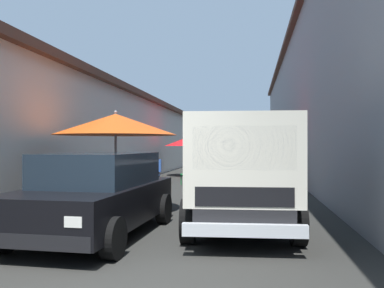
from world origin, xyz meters
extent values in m
plane|color=#282826|center=(13.50, 0.00, 0.00)|extent=(90.00, 90.00, 0.00)
cube|color=silver|center=(15.75, 6.96, 1.87)|extent=(49.50, 7.00, 3.75)
cube|color=#4C3328|center=(15.75, 6.96, 3.87)|extent=(49.80, 7.50, 0.24)
cube|color=gray|center=(15.75, -6.96, 3.47)|extent=(49.50, 7.00, 6.94)
cube|color=#4C3328|center=(15.75, -6.96, 7.06)|extent=(49.80, 7.50, 0.24)
cylinder|color=#9E9EA3|center=(11.94, -1.77, 1.08)|extent=(0.06, 0.06, 2.16)
cone|color=red|center=(11.94, -1.77, 1.91)|extent=(2.27, 2.27, 0.50)
sphere|color=#9E9EA3|center=(11.94, -1.77, 2.20)|extent=(0.07, 0.07, 0.07)
cube|color=olive|center=(11.95, -2.00, 0.42)|extent=(0.88, 0.67, 0.83)
sphere|color=orange|center=(11.72, -2.03, 0.88)|extent=(0.09, 0.09, 0.09)
sphere|color=orange|center=(11.95, -2.14, 0.88)|extent=(0.09, 0.09, 0.09)
sphere|color=orange|center=(11.80, -1.88, 0.88)|extent=(0.09, 0.09, 0.09)
cylinder|color=#9E9EA3|center=(16.58, 1.61, 1.02)|extent=(0.06, 0.06, 2.04)
cone|color=red|center=(16.58, 1.61, 1.80)|extent=(2.61, 2.61, 0.49)
sphere|color=#9E9EA3|center=(16.58, 1.61, 2.08)|extent=(0.07, 0.07, 0.07)
cube|color=olive|center=(16.57, 1.47, 0.40)|extent=(0.82, 0.59, 0.79)
sphere|color=orange|center=(16.34, 1.45, 0.89)|extent=(0.09, 0.09, 0.09)
sphere|color=orange|center=(16.51, 1.55, 0.84)|extent=(0.09, 0.09, 0.09)
sphere|color=orange|center=(16.52, 1.46, 0.84)|extent=(0.09, 0.09, 0.09)
cylinder|color=#9E9EA3|center=(5.17, 1.60, 1.16)|extent=(0.06, 0.06, 2.33)
cone|color=#D84C14|center=(5.17, 1.60, 2.08)|extent=(2.89, 2.89, 0.50)
sphere|color=#9E9EA3|center=(5.17, 1.60, 2.37)|extent=(0.07, 0.07, 0.07)
cube|color=brown|center=(5.00, 1.45, 0.37)|extent=(0.99, 0.70, 0.73)
sphere|color=orange|center=(4.95, 1.44, 0.78)|extent=(0.09, 0.09, 0.09)
sphere|color=orange|center=(5.29, 1.38, 0.78)|extent=(0.09, 0.09, 0.09)
sphere|color=orange|center=(5.24, 1.63, 0.78)|extent=(0.09, 0.09, 0.09)
sphere|color=orange|center=(5.21, 1.36, 0.83)|extent=(0.09, 0.09, 0.09)
sphere|color=orange|center=(4.76, 1.65, 0.78)|extent=(0.09, 0.09, 0.09)
sphere|color=orange|center=(4.91, 1.25, 0.78)|extent=(0.09, 0.09, 0.09)
cube|color=black|center=(2.83, 1.14, 0.57)|extent=(3.98, 1.91, 0.64)
cube|color=#19232D|center=(2.98, 1.13, 1.17)|extent=(2.41, 1.63, 0.56)
cube|color=black|center=(0.92, 1.23, 0.35)|extent=(0.18, 1.65, 0.20)
cube|color=silver|center=(0.87, 0.65, 0.63)|extent=(0.07, 0.24, 0.14)
cylinder|color=black|center=(1.46, 0.35, 0.30)|extent=(0.61, 0.23, 0.60)
cylinder|color=black|center=(1.54, 2.06, 0.30)|extent=(0.61, 0.23, 0.60)
cylinder|color=black|center=(4.11, 0.22, 0.30)|extent=(0.61, 0.23, 0.60)
cylinder|color=black|center=(4.19, 1.94, 0.30)|extent=(0.61, 0.23, 0.60)
cube|color=black|center=(4.22, -1.31, 0.50)|extent=(4.88, 1.75, 0.36)
cube|color=beige|center=(2.59, -1.41, 1.38)|extent=(1.63, 1.84, 1.40)
cube|color=#19232D|center=(1.86, -1.45, 1.55)|extent=(0.15, 1.47, 0.63)
cube|color=#19232D|center=(2.59, -1.41, 1.55)|extent=(1.15, 1.83, 0.45)
cube|color=black|center=(1.85, -1.45, 0.86)|extent=(0.14, 1.40, 0.28)
cube|color=silver|center=(1.77, -1.46, 0.40)|extent=(0.22, 1.75, 0.18)
cube|color=gray|center=(5.09, -2.09, 0.93)|extent=(3.16, 0.24, 0.50)
cube|color=gray|center=(4.99, -0.45, 0.93)|extent=(3.16, 0.24, 0.50)
cube|color=gray|center=(6.59, -1.18, 0.93)|extent=(0.16, 1.65, 0.50)
cylinder|color=black|center=(2.65, -2.28, 0.36)|extent=(0.73, 0.26, 0.72)
cylinder|color=black|center=(2.54, -0.54, 0.36)|extent=(0.73, 0.26, 0.72)
cylinder|color=black|center=(5.71, -2.10, 0.36)|extent=(0.73, 0.26, 0.72)
cylinder|color=black|center=(5.61, -0.36, 0.36)|extent=(0.73, 0.26, 0.72)
cylinder|color=navy|center=(16.47, -0.94, 0.38)|extent=(0.14, 0.14, 0.77)
cylinder|color=navy|center=(16.31, -0.92, 0.38)|extent=(0.14, 0.14, 0.77)
cube|color=#4C8C59|center=(16.39, -0.93, 1.06)|extent=(0.47, 0.25, 0.58)
sphere|color=tan|center=(16.39, -0.93, 1.45)|extent=(0.21, 0.21, 0.21)
cylinder|color=#4C8C59|center=(16.66, -0.96, 1.08)|extent=(0.08, 0.08, 0.52)
cylinder|color=#4C8C59|center=(16.12, -0.89, 1.08)|extent=(0.08, 0.08, 0.52)
cylinder|color=#232328|center=(15.56, 0.67, 0.38)|extent=(0.14, 0.14, 0.75)
cylinder|color=#232328|center=(15.41, 0.64, 0.38)|extent=(0.14, 0.14, 0.75)
cube|color=#4C8C59|center=(15.49, 0.66, 1.04)|extent=(0.47, 0.28, 0.57)
sphere|color=tan|center=(15.49, 0.66, 1.42)|extent=(0.21, 0.21, 0.21)
cylinder|color=#4C8C59|center=(15.75, 0.71, 1.07)|extent=(0.08, 0.08, 0.51)
cylinder|color=#4C8C59|center=(15.22, 0.60, 1.07)|extent=(0.08, 0.08, 0.51)
cylinder|color=black|center=(13.87, 2.65, 0.22)|extent=(0.44, 0.11, 0.44)
cylinder|color=black|center=(12.62, 2.60, 0.22)|extent=(0.44, 0.13, 0.44)
cube|color=#3359A5|center=(13.19, 2.62, 0.27)|extent=(0.91, 0.32, 0.08)
ellipsoid|color=black|center=(12.89, 2.61, 0.64)|extent=(0.57, 0.28, 0.20)
cube|color=#3359A5|center=(13.82, 2.65, 0.67)|extent=(0.15, 0.33, 0.56)
cylinder|color=silver|center=(13.75, 2.65, 0.77)|extent=(0.28, 0.07, 0.68)
cylinder|color=black|center=(13.67, 2.64, 1.12)|extent=(0.55, 0.06, 0.04)
cylinder|color=#1E8C3F|center=(12.11, 1.17, 0.42)|extent=(0.30, 0.30, 0.03)
cylinder|color=#1E8C3F|center=(12.22, 1.17, 0.21)|extent=(0.04, 0.04, 0.42)
cylinder|color=#1E8C3F|center=(12.11, 1.28, 0.21)|extent=(0.04, 0.04, 0.42)
cylinder|color=#1E8C3F|center=(12.00, 1.17, 0.21)|extent=(0.04, 0.04, 0.42)
cylinder|color=#1E8C3F|center=(12.11, 1.06, 0.21)|extent=(0.04, 0.04, 0.42)
camera|label=1|loc=(-3.94, -1.57, 1.59)|focal=37.91mm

